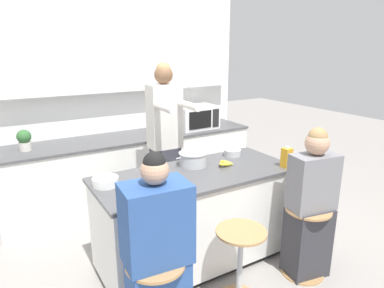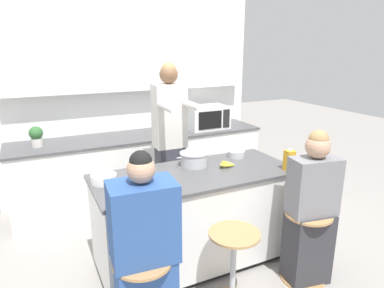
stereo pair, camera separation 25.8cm
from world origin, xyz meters
TOP-DOWN VIEW (x-y plane):
  - ground_plane at (0.00, 0.00)m, footprint 16.00×16.00m
  - wall_back at (0.00, 1.89)m, footprint 3.50×0.22m
  - back_counter at (0.00, 1.56)m, footprint 3.25×0.68m
  - kitchen_island at (0.00, 0.00)m, footprint 1.84×0.79m
  - bar_stool_center at (0.00, -0.66)m, footprint 0.40×0.40m
  - bar_stool_rightmost at (0.74, -0.67)m, footprint 0.40×0.40m
  - person_cooking at (0.04, 0.71)m, footprint 0.35×0.60m
  - person_wrapped_blanket at (-0.71, -0.67)m, footprint 0.45×0.32m
  - person_seated_near at (0.76, -0.67)m, footprint 0.43×0.32m
  - cooking_pot at (0.07, 0.18)m, footprint 0.36×0.27m
  - fruit_bowl at (0.58, 0.23)m, footprint 0.17×0.17m
  - mixing_bowl_steel at (-0.80, 0.13)m, footprint 0.21×0.21m
  - coffee_cup_near at (-0.55, -0.23)m, footprint 0.12×0.09m
  - coffee_cup_far at (-0.37, -0.16)m, footprint 0.11×0.07m
  - banana_bunch at (0.32, 0.01)m, footprint 0.18×0.13m
  - juice_carton at (0.80, -0.31)m, footprint 0.08×0.08m
  - microwave at (0.93, 1.52)m, footprint 0.56×0.39m
  - potted_plant at (-1.25, 1.56)m, footprint 0.15×0.15m

SIDE VIEW (x-z plane):
  - ground_plane at x=0.00m, z-range 0.00..0.00m
  - bar_stool_center at x=0.00m, z-range 0.05..0.70m
  - bar_stool_rightmost at x=0.74m, z-range 0.05..0.70m
  - back_counter at x=0.00m, z-range 0.00..0.91m
  - kitchen_island at x=0.00m, z-range 0.01..0.91m
  - person_seated_near at x=0.76m, z-range -0.06..1.32m
  - person_wrapped_blanket at x=-0.71m, z-range -0.04..1.36m
  - banana_bunch at x=0.32m, z-range 0.91..0.97m
  - fruit_bowl at x=0.58m, z-range 0.91..0.98m
  - person_cooking at x=0.04m, z-range 0.01..1.87m
  - mixing_bowl_steel at x=-0.80m, z-range 0.91..0.98m
  - coffee_cup_near at x=-0.55m, z-range 0.91..0.99m
  - coffee_cup_far at x=-0.37m, z-range 0.91..1.01m
  - cooking_pot at x=0.07m, z-range 0.91..1.04m
  - juice_carton at x=0.80m, z-range 0.90..1.11m
  - potted_plant at x=-1.25m, z-range 0.91..1.15m
  - microwave at x=0.93m, z-range 0.91..1.22m
  - wall_back at x=0.00m, z-range 0.19..2.89m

